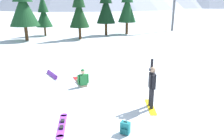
% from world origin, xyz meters
% --- Properties ---
extents(ground_plane, '(800.00, 800.00, 0.00)m').
position_xyz_m(ground_plane, '(0.00, 0.00, 0.00)').
color(ground_plane, white).
extents(snowboarder_foreground, '(0.36, 1.48, 2.09)m').
position_xyz_m(snowboarder_foreground, '(3.26, 0.14, 1.00)').
color(snowboarder_foreground, yellow).
rests_on(snowboarder_foreground, ground_plane).
extents(snowboarder_midground, '(1.04, 1.82, 0.99)m').
position_xyz_m(snowboarder_midground, '(0.12, 2.93, 0.34)').
color(snowboarder_midground, gray).
rests_on(snowboarder_midground, ground_plane).
extents(loose_snowboard_near_left, '(0.37, 1.79, 0.09)m').
position_xyz_m(loose_snowboard_near_left, '(-0.37, -1.08, 0.02)').
color(loose_snowboard_near_left, '#993FD8').
rests_on(loose_snowboard_near_left, ground_plane).
extents(loose_snowboard_far_spare, '(1.01, 1.52, 0.23)m').
position_xyz_m(loose_snowboard_far_spare, '(-1.83, 4.56, 0.12)').
color(loose_snowboard_far_spare, '#993FD8').
rests_on(loose_snowboard_far_spare, ground_plane).
extents(backpack_teal, '(0.38, 0.36, 0.47)m').
position_xyz_m(backpack_teal, '(1.90, -1.74, 0.21)').
color(backpack_teal, '#1E7A7F').
rests_on(backpack_teal, ground_plane).
extents(pine_tree_twin, '(2.56, 2.56, 7.67)m').
position_xyz_m(pine_tree_twin, '(5.20, 22.92, 4.17)').
color(pine_tree_twin, '#472D19').
rests_on(pine_tree_twin, ground_plane).
extents(pine_tree_tall, '(3.39, 3.39, 7.80)m').
position_xyz_m(pine_tree_tall, '(-7.52, 18.21, 4.25)').
color(pine_tree_tall, '#472D19').
rests_on(pine_tree_tall, ground_plane).
extents(pine_tree_young, '(2.57, 2.57, 7.48)m').
position_xyz_m(pine_tree_young, '(2.16, 21.85, 4.07)').
color(pine_tree_young, '#472D19').
rests_on(pine_tree_young, ground_plane).
extents(pine_tree_broad, '(2.43, 2.43, 6.68)m').
position_xyz_m(pine_tree_broad, '(-1.19, 18.68, 3.64)').
color(pine_tree_broad, '#472D19').
rests_on(pine_tree_broad, ground_plane).
extents(pine_tree_slender, '(2.22, 2.22, 5.48)m').
position_xyz_m(pine_tree_slender, '(-6.21, 22.02, 2.99)').
color(pine_tree_slender, '#472D19').
rests_on(pine_tree_slender, ground_plane).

